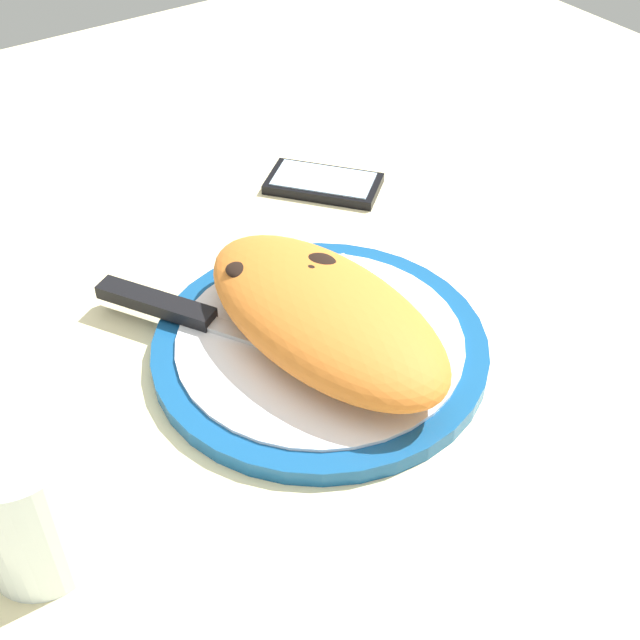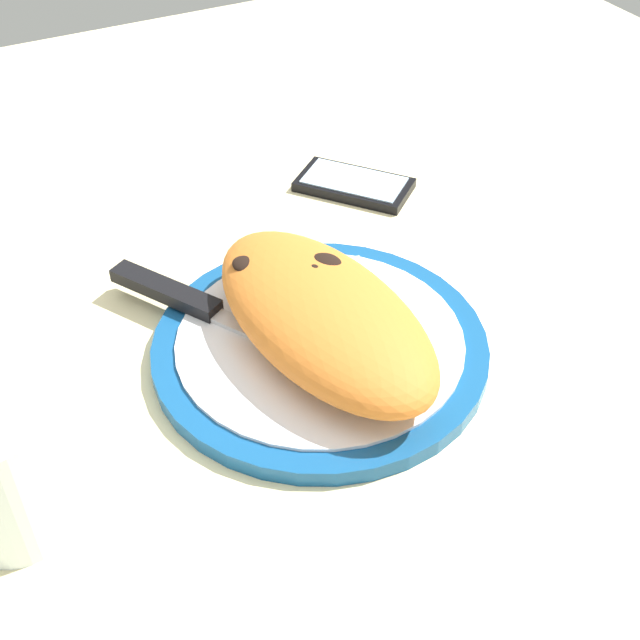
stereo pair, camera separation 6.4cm
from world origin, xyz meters
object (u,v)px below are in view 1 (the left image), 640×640
object	(u,v)px
plate	(320,347)
knife	(186,313)
fork	(361,302)
smartphone	(324,183)
calzone	(325,315)
water_glass	(31,515)

from	to	relation	value
plate	knife	size ratio (longest dim) A/B	1.27
plate	fork	size ratio (longest dim) A/B	1.64
plate	fork	world-z (taller)	fork
plate	smartphone	size ratio (longest dim) A/B	2.13
plate	knife	distance (cm)	11.54
smartphone	plate	bearing A→B (deg)	144.63
calzone	water_glass	distance (cm)	26.29
calzone	knife	distance (cm)	12.14
smartphone	water_glass	size ratio (longest dim) A/B	1.27
knife	water_glass	world-z (taller)	water_glass
knife	fork	bearing A→B (deg)	-117.47
smartphone	fork	bearing A→B (deg)	153.76
fork	water_glass	bearing A→B (deg)	103.27
fork	smartphone	bearing A→B (deg)	-26.24
fork	knife	xyz separation A→B (cm)	(6.80, 13.08, 0.30)
fork	calzone	bearing A→B (deg)	112.61
plate	fork	bearing A→B (deg)	-72.82
fork	knife	size ratio (longest dim) A/B	0.78
plate	fork	distance (cm)	5.72
knife	smartphone	bearing A→B (deg)	-61.08
plate	knife	xyz separation A→B (cm)	(8.46, 7.72, 1.40)
plate	calzone	xyz separation A→B (cm)	(-0.55, -0.05, 3.80)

